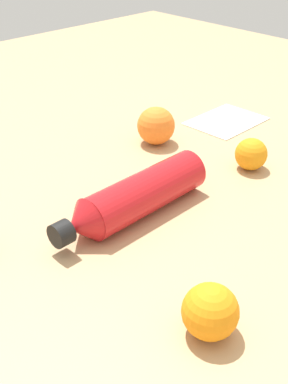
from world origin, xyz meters
The scene contains 6 objects.
ground_plane centered at (0.00, 0.00, 0.00)m, with size 2.40×2.40×0.00m, color tan.
water_bottle centered at (0.00, -0.03, 0.04)m, with size 0.08×0.31×0.07m.
orange_0 centered at (-0.18, 0.20, 0.04)m, with size 0.08×0.08×0.08m, color orange.
orange_1 centered at (0.26, -0.15, 0.04)m, with size 0.07×0.07×0.07m, color orange.
orange_3 centered at (0.03, 0.25, 0.03)m, with size 0.06×0.06×0.06m, color orange.
folded_napkin centered at (-0.15, 0.41, 0.00)m, with size 0.13×0.18×0.01m, color white.
Camera 1 is at (0.54, -0.52, 0.49)m, focal length 47.22 mm.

